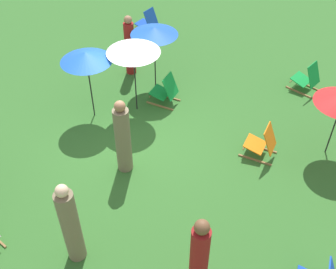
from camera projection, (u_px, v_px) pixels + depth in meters
name	position (u px, v px, depth m)	size (l,w,h in m)	color
ground_plane	(129.00, 129.00, 10.08)	(40.00, 40.00, 0.00)	#2D6026
deckchair_6	(148.00, 23.00, 13.42)	(0.52, 0.78, 0.83)	olive
deckchair_7	(165.00, 91.00, 10.63)	(0.63, 0.85, 0.83)	olive
deckchair_9	(307.00, 78.00, 11.05)	(0.53, 0.79, 0.83)	olive
deckchair_10	(262.00, 143.00, 9.18)	(0.63, 0.85, 0.83)	olive
umbrella_0	(154.00, 31.00, 10.37)	(1.20, 1.20, 1.74)	black
umbrella_2	(133.00, 48.00, 9.51)	(1.26, 1.26, 1.87)	black
umbrella_4	(86.00, 57.00, 9.39)	(1.19, 1.19, 1.79)	black
person_0	(71.00, 225.00, 6.94)	(0.45, 0.45, 1.85)	#72664C
person_1	(199.00, 260.00, 6.42)	(0.35, 0.35, 1.86)	maroon
person_2	(130.00, 46.00, 11.39)	(0.36, 0.36, 1.72)	maroon
person_3	(123.00, 138.00, 8.58)	(0.36, 0.36, 1.80)	#72664C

